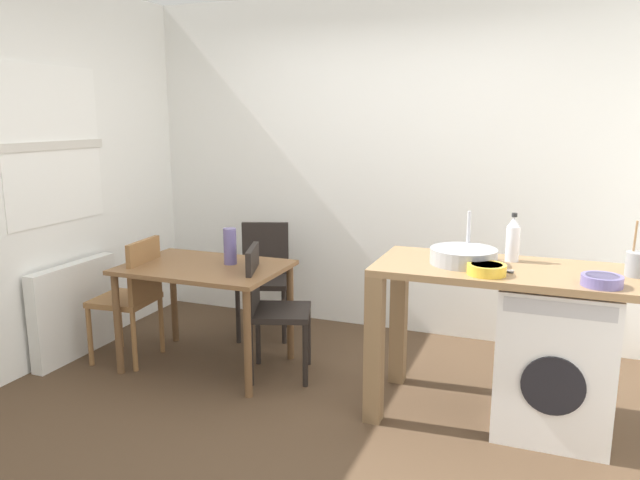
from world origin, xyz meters
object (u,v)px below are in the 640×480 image
object	(u,v)px
chair_person_seat	(133,293)
vase	(230,246)
bottle_tall_green	(513,240)
mixing_bowl	(487,269)
colander	(602,280)
dining_table	(205,279)
chair_spare_by_wall	(264,272)
chair_opposite	(269,304)
utensil_crock	(637,264)
washing_machine	(554,357)

from	to	relation	value
chair_person_seat	vase	bearing A→B (deg)	-79.46
bottle_tall_green	vase	world-z (taller)	bottle_tall_green
mixing_bowl	vase	size ratio (longest dim) A/B	0.82
mixing_bowl	colander	distance (m)	0.56
dining_table	vase	world-z (taller)	vase
chair_spare_by_wall	bottle_tall_green	bearing A→B (deg)	142.12
chair_spare_by_wall	mixing_bowl	xyz separation A→B (m)	(1.84, -1.02, 0.44)
chair_spare_by_wall	mixing_bowl	bearing A→B (deg)	131.57
colander	dining_table	bearing A→B (deg)	173.78
chair_person_seat	chair_opposite	distance (m)	1.03
mixing_bowl	chair_spare_by_wall	bearing A→B (deg)	150.97
dining_table	chair_opposite	xyz separation A→B (m)	(0.48, 0.03, -0.14)
chair_spare_by_wall	colander	distance (m)	2.65
mixing_bowl	chair_opposite	bearing A→B (deg)	169.12
chair_person_seat	utensil_crock	world-z (taller)	utensil_crock
bottle_tall_green	utensil_crock	size ratio (longest dim) A/B	0.95
washing_machine	colander	bearing A→B (deg)	-49.26
chair_person_seat	vase	xyz separation A→B (m)	(0.70, 0.19, 0.36)
chair_spare_by_wall	mixing_bowl	distance (m)	2.15
chair_spare_by_wall	vase	size ratio (longest dim) A/B	3.56
washing_machine	colander	distance (m)	0.59
mixing_bowl	colander	xyz separation A→B (m)	(0.56, -0.02, -0.00)
dining_table	bottle_tall_green	bearing A→B (deg)	3.42
bottle_tall_green	chair_spare_by_wall	bearing A→B (deg)	161.51
dining_table	chair_opposite	distance (m)	0.50
dining_table	chair_spare_by_wall	bearing A→B (deg)	84.42
chair_person_seat	mixing_bowl	distance (m)	2.50
washing_machine	vase	bearing A→B (deg)	175.93
washing_machine	chair_person_seat	bearing A→B (deg)	-179.16
dining_table	chair_spare_by_wall	size ratio (longest dim) A/B	1.22
dining_table	vase	xyz separation A→B (m)	(0.15, 0.10, 0.22)
bottle_tall_green	colander	distance (m)	0.61
chair_person_seat	bottle_tall_green	size ratio (longest dim) A/B	3.16
chair_person_seat	colander	size ratio (longest dim) A/B	4.50
chair_spare_by_wall	colander	size ratio (longest dim) A/B	4.50
bottle_tall_green	colander	bearing A→B (deg)	-40.54
dining_table	chair_opposite	size ratio (longest dim) A/B	1.22
chair_person_seat	colander	bearing A→B (deg)	-98.34
utensil_crock	colander	world-z (taller)	utensil_crock
dining_table	vase	size ratio (longest dim) A/B	4.35
mixing_bowl	dining_table	bearing A→B (deg)	172.56
utensil_crock	vase	size ratio (longest dim) A/B	1.18
chair_spare_by_wall	utensil_crock	distance (m)	2.73
chair_opposite	washing_machine	xyz separation A→B (m)	(1.81, -0.08, -0.08)
mixing_bowl	utensil_crock	xyz separation A→B (m)	(0.74, 0.25, 0.04)
chair_opposite	mixing_bowl	distance (m)	1.53
bottle_tall_green	vase	bearing A→B (deg)	-179.36
mixing_bowl	colander	size ratio (longest dim) A/B	1.04
bottle_tall_green	colander	xyz separation A→B (m)	(0.46, -0.39, -0.10)
chair_spare_by_wall	washing_machine	distance (m)	2.36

